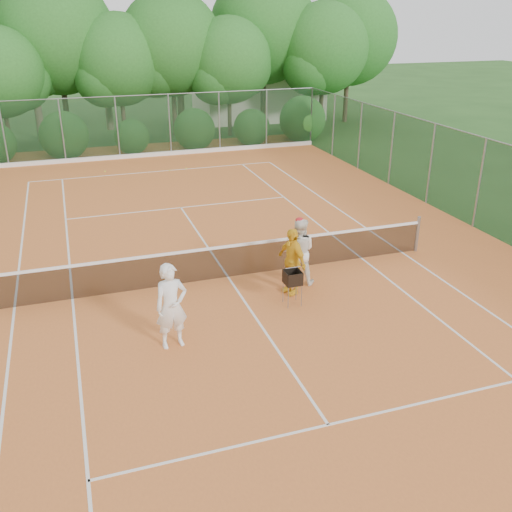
{
  "coord_description": "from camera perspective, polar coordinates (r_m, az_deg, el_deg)",
  "views": [
    {
      "loc": [
        -3.78,
        -13.64,
        6.75
      ],
      "look_at": [
        0.4,
        -1.2,
        1.1
      ],
      "focal_mm": 40.0,
      "sensor_mm": 36.0,
      "label": 1
    }
  ],
  "objects": [
    {
      "name": "fence_back",
      "position": [
        29.36,
        -11.15,
        12.6
      ],
      "size": [
        18.07,
        0.07,
        3.0
      ],
      "color": "#19381E",
      "rests_on": "clay_court"
    },
    {
      "name": "stray_ball_b",
      "position": [
        27.06,
        -14.86,
        8.18
      ],
      "size": [
        0.07,
        0.07,
        0.07
      ],
      "primitive_type": "sphere",
      "color": "#DBEE37",
      "rests_on": "clay_court"
    },
    {
      "name": "stray_ball_a",
      "position": [
        26.67,
        -8.63,
        8.48
      ],
      "size": [
        0.07,
        0.07,
        0.07
      ],
      "primitive_type": "sphere",
      "color": "#CDE334",
      "rests_on": "clay_court"
    },
    {
      "name": "court_markings",
      "position": [
        15.67,
        -2.78,
        -2.16
      ],
      "size": [
        11.03,
        23.83,
        0.01
      ],
      "color": "white",
      "rests_on": "clay_court"
    },
    {
      "name": "player_center_grp",
      "position": [
        15.04,
        4.29,
        0.49
      ],
      "size": [
        1.09,
        0.98,
        1.86
      ],
      "color": "white",
      "rests_on": "clay_court"
    },
    {
      "name": "ball_hopper",
      "position": [
        13.99,
        3.69,
        -2.23
      ],
      "size": [
        0.39,
        0.39,
        0.9
      ],
      "rotation": [
        0.0,
        0.0,
        0.38
      ],
      "color": "gray",
      "rests_on": "clay_court"
    },
    {
      "name": "clay_court",
      "position": [
        15.68,
        -2.78,
        -2.2
      ],
      "size": [
        18.0,
        36.0,
        0.02
      ],
      "primitive_type": "cube",
      "color": "orange",
      "rests_on": "ground"
    },
    {
      "name": "tennis_net",
      "position": [
        15.46,
        -2.82,
        -0.45
      ],
      "size": [
        11.97,
        0.1,
        1.1
      ],
      "color": "gray",
      "rests_on": "clay_court"
    },
    {
      "name": "stray_ball_c",
      "position": [
        26.89,
        -7.0,
        8.69
      ],
      "size": [
        0.07,
        0.07,
        0.07
      ],
      "primitive_type": "sphere",
      "color": "yellow",
      "rests_on": "clay_court"
    },
    {
      "name": "player_white",
      "position": [
        12.29,
        -8.46,
        -4.98
      ],
      "size": [
        0.75,
        0.54,
        1.93
      ],
      "primitive_type": "imported",
      "rotation": [
        0.0,
        0.0,
        0.12
      ],
      "color": "white",
      "rests_on": "clay_court"
    },
    {
      "name": "tropical_treeline",
      "position": [
        34.3,
        -10.46,
        20.2
      ],
      "size": [
        32.1,
        8.49,
        15.03
      ],
      "color": "brown",
      "rests_on": "ground"
    },
    {
      "name": "player_yellow",
      "position": [
        14.52,
        3.6,
        -0.52
      ],
      "size": [
        0.69,
        1.11,
        1.76
      ],
      "primitive_type": "imported",
      "rotation": [
        0.0,
        0.0,
        -1.3
      ],
      "color": "yellow",
      "rests_on": "clay_court"
    },
    {
      "name": "ground",
      "position": [
        15.68,
        -2.78,
        -2.23
      ],
      "size": [
        120.0,
        120.0,
        0.0
      ],
      "primitive_type": "plane",
      "color": "#254E1B",
      "rests_on": "ground"
    },
    {
      "name": "club_building",
      "position": [
        40.1,
        0.18,
        15.76
      ],
      "size": [
        8.0,
        5.0,
        3.0
      ],
      "primitive_type": "cube",
      "color": "beige",
      "rests_on": "ground"
    }
  ]
}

